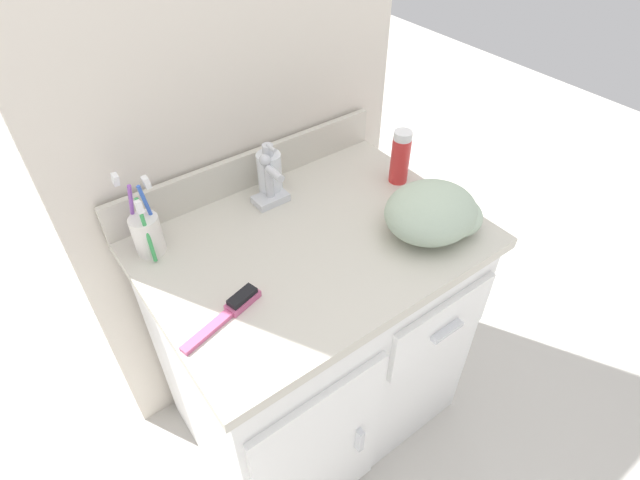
% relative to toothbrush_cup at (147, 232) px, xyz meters
% --- Properties ---
extents(ground_plane, '(6.00, 6.00, 0.00)m').
position_rel_toothbrush_cup_xyz_m(ground_plane, '(0.33, -0.19, -0.83)').
color(ground_plane, beige).
extents(wall_back, '(0.98, 0.08, 2.20)m').
position_rel_toothbrush_cup_xyz_m(wall_back, '(0.33, 0.15, 0.27)').
color(wall_back, beige).
rests_on(wall_back, ground_plane).
extents(vanity, '(0.80, 0.60, 0.78)m').
position_rel_toothbrush_cup_xyz_m(vanity, '(0.33, -0.20, -0.43)').
color(vanity, white).
rests_on(vanity, ground_plane).
extents(backsplash, '(0.80, 0.02, 0.10)m').
position_rel_toothbrush_cup_xyz_m(backsplash, '(0.33, 0.09, -0.01)').
color(backsplash, beige).
rests_on(backsplash, vanity).
extents(sink_faucet, '(0.09, 0.09, 0.14)m').
position_rel_toothbrush_cup_xyz_m(sink_faucet, '(0.33, -0.01, -0.01)').
color(sink_faucet, silver).
rests_on(sink_faucet, vanity).
extents(toothbrush_cup, '(0.07, 0.12, 0.20)m').
position_rel_toothbrush_cup_xyz_m(toothbrush_cup, '(0.00, 0.00, 0.00)').
color(toothbrush_cup, white).
rests_on(toothbrush_cup, vanity).
extents(soap_dispenser, '(0.06, 0.07, 0.15)m').
position_rel_toothbrush_cup_xyz_m(soap_dispenser, '(0.35, 0.02, 0.01)').
color(soap_dispenser, white).
rests_on(soap_dispenser, vanity).
extents(shaving_cream_can, '(0.05, 0.05, 0.15)m').
position_rel_toothbrush_cup_xyz_m(shaving_cream_can, '(0.66, -0.14, 0.02)').
color(shaving_cream_can, red).
rests_on(shaving_cream_can, vanity).
extents(hairbrush, '(0.20, 0.08, 0.03)m').
position_rel_toothbrush_cup_xyz_m(hairbrush, '(0.06, -0.28, -0.05)').
color(hairbrush, '#C1517F').
rests_on(hairbrush, vanity).
extents(hand_towel, '(0.24, 0.21, 0.12)m').
position_rel_toothbrush_cup_xyz_m(hand_towel, '(0.58, -0.34, -0.00)').
color(hand_towel, '#A8BCA3').
rests_on(hand_towel, vanity).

